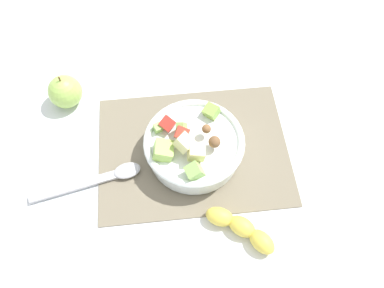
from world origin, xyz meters
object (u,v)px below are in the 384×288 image
(salad_bowl, at_px, (192,146))
(whole_apple, at_px, (65,92))
(serving_spoon, at_px, (104,178))
(banana_whole, at_px, (241,228))

(salad_bowl, bearing_deg, whole_apple, -32.70)
(salad_bowl, relative_size, serving_spoon, 0.90)
(whole_apple, bearing_deg, banana_whole, 134.64)
(salad_bowl, bearing_deg, serving_spoon, 11.74)
(whole_apple, relative_size, banana_whole, 0.65)
(whole_apple, height_order, banana_whole, whole_apple)
(banana_whole, bearing_deg, whole_apple, -45.36)
(serving_spoon, relative_size, banana_whole, 1.70)
(salad_bowl, xyz_separation_m, serving_spoon, (0.19, 0.04, -0.03))
(banana_whole, bearing_deg, serving_spoon, -27.72)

